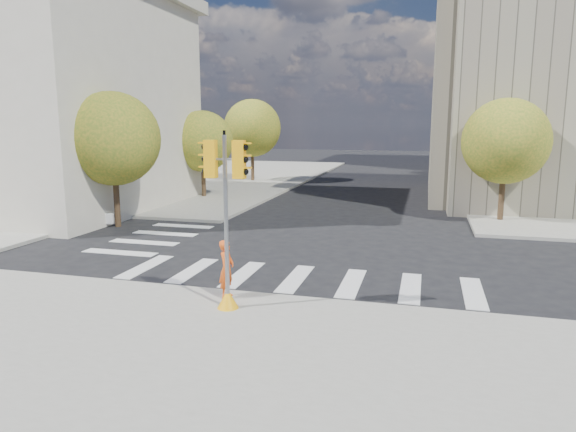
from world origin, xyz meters
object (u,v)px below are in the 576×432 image
object	(u,v)px
traffic_signal	(226,235)
photographer	(227,269)
lamp_far	(481,128)
lamp_near	(506,130)
planter_wall	(61,216)

from	to	relation	value
traffic_signal	photographer	distance (m)	1.44
lamp_far	photographer	distance (m)	34.12
lamp_near	planter_wall	size ratio (longest dim) A/B	1.35
lamp_near	photographer	bearing A→B (deg)	-116.84
photographer	lamp_far	bearing A→B (deg)	-16.95
lamp_far	planter_wall	xyz separation A→B (m)	(-21.70, -24.07, -4.18)
lamp_far	planter_wall	world-z (taller)	lamp_far
lamp_near	traffic_signal	distance (m)	21.57
traffic_signal	photographer	world-z (taller)	traffic_signal
traffic_signal	photographer	size ratio (longest dim) A/B	2.84
photographer	planter_wall	distance (m)	14.97
traffic_signal	planter_wall	world-z (taller)	traffic_signal
lamp_near	planter_wall	distance (m)	24.28
traffic_signal	planter_wall	xyz separation A→B (m)	(-12.63, 9.34, -1.70)
lamp_near	traffic_signal	xyz separation A→B (m)	(-9.07, -19.41, -2.48)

